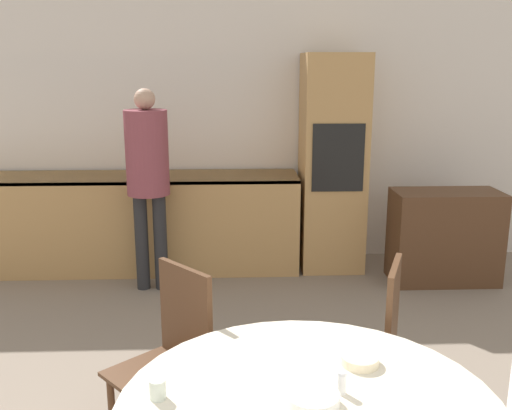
% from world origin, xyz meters
% --- Properties ---
extents(wall_back, '(6.96, 0.05, 2.60)m').
position_xyz_m(wall_back, '(0.00, 5.16, 1.30)').
color(wall_back, silver).
rests_on(wall_back, ground_plane).
extents(kitchen_counter, '(3.14, 0.60, 0.90)m').
position_xyz_m(kitchen_counter, '(-1.06, 4.82, 0.46)').
color(kitchen_counter, tan).
rests_on(kitchen_counter, ground_plane).
extents(oven_unit, '(0.57, 0.59, 2.00)m').
position_xyz_m(oven_unit, '(0.84, 4.83, 1.00)').
color(oven_unit, tan).
rests_on(oven_unit, ground_plane).
extents(sideboard, '(0.93, 0.45, 0.82)m').
position_xyz_m(sideboard, '(1.78, 4.38, 0.41)').
color(sideboard, '#51331E').
rests_on(sideboard, ground_plane).
extents(chair_far_left, '(0.57, 0.57, 0.95)m').
position_xyz_m(chair_far_left, '(-0.39, 2.16, 0.53)').
color(chair_far_left, '#51331E').
rests_on(chair_far_left, ground_plane).
extents(chair_far_right, '(0.52, 0.52, 0.95)m').
position_xyz_m(chair_far_right, '(0.62, 2.24, 0.53)').
color(chair_far_right, '#51331E').
rests_on(chair_far_right, ground_plane).
extents(person_standing, '(0.35, 0.35, 1.71)m').
position_xyz_m(person_standing, '(-0.79, 4.30, 1.06)').
color(person_standing, '#262628').
rests_on(person_standing, ground_plane).
extents(cup, '(0.06, 0.06, 0.08)m').
position_xyz_m(cup, '(-0.36, 1.46, 0.76)').
color(cup, silver).
rests_on(cup, dining_table).
extents(bowl_near, '(0.19, 0.19, 0.05)m').
position_xyz_m(bowl_near, '(0.19, 1.39, 0.75)').
color(bowl_near, white).
rests_on(bowl_near, dining_table).
extents(bowl_centre, '(0.15, 0.15, 0.04)m').
position_xyz_m(bowl_centre, '(0.42, 1.67, 0.74)').
color(bowl_centre, beige).
rests_on(bowl_centre, dining_table).
extents(salt_shaker, '(0.03, 0.03, 0.09)m').
position_xyz_m(salt_shaker, '(0.31, 1.46, 0.77)').
color(salt_shaker, white).
rests_on(salt_shaker, dining_table).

